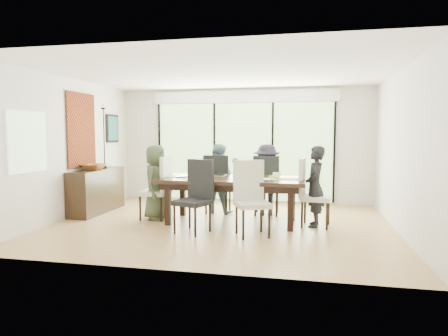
% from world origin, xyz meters
% --- Properties ---
extents(floor, '(6.00, 5.00, 0.01)m').
position_xyz_m(floor, '(0.00, 0.00, -0.01)').
color(floor, '#9B693E').
rests_on(floor, ground).
extents(ceiling, '(6.00, 5.00, 0.01)m').
position_xyz_m(ceiling, '(0.00, 0.00, 2.71)').
color(ceiling, white).
rests_on(ceiling, wall_back).
extents(wall_back, '(6.00, 0.02, 2.70)m').
position_xyz_m(wall_back, '(0.00, 2.51, 1.35)').
color(wall_back, silver).
rests_on(wall_back, floor).
extents(wall_front, '(6.00, 0.02, 2.70)m').
position_xyz_m(wall_front, '(0.00, -2.51, 1.35)').
color(wall_front, silver).
rests_on(wall_front, floor).
extents(wall_left, '(0.02, 5.00, 2.70)m').
position_xyz_m(wall_left, '(-3.01, 0.00, 1.35)').
color(wall_left, silver).
rests_on(wall_left, floor).
extents(wall_right, '(0.02, 5.00, 2.70)m').
position_xyz_m(wall_right, '(3.01, 0.00, 1.35)').
color(wall_right, silver).
rests_on(wall_right, floor).
extents(glass_doors, '(4.20, 0.02, 2.30)m').
position_xyz_m(glass_doors, '(0.00, 2.47, 1.20)').
color(glass_doors, '#598C3F').
rests_on(glass_doors, wall_back).
extents(blinds_header, '(4.40, 0.06, 0.28)m').
position_xyz_m(blinds_header, '(0.00, 2.46, 2.50)').
color(blinds_header, white).
rests_on(blinds_header, wall_back).
extents(mullion_a, '(0.05, 0.04, 2.30)m').
position_xyz_m(mullion_a, '(-2.10, 2.46, 1.20)').
color(mullion_a, black).
rests_on(mullion_a, wall_back).
extents(mullion_b, '(0.05, 0.04, 2.30)m').
position_xyz_m(mullion_b, '(-0.70, 2.46, 1.20)').
color(mullion_b, black).
rests_on(mullion_b, wall_back).
extents(mullion_c, '(0.05, 0.04, 2.30)m').
position_xyz_m(mullion_c, '(0.70, 2.46, 1.20)').
color(mullion_c, black).
rests_on(mullion_c, wall_back).
extents(mullion_d, '(0.05, 0.04, 2.30)m').
position_xyz_m(mullion_d, '(2.10, 2.46, 1.20)').
color(mullion_d, black).
rests_on(mullion_d, wall_back).
extents(side_window, '(0.02, 0.90, 1.00)m').
position_xyz_m(side_window, '(-2.97, -1.20, 1.50)').
color(side_window, '#8CAD7F').
rests_on(side_window, wall_left).
extents(deck, '(6.00, 1.80, 0.10)m').
position_xyz_m(deck, '(0.00, 3.40, -0.05)').
color(deck, brown).
rests_on(deck, ground).
extents(rail_top, '(6.00, 0.08, 0.06)m').
position_xyz_m(rail_top, '(0.00, 4.20, 0.55)').
color(rail_top, brown).
rests_on(rail_top, deck).
extents(foliage_left, '(3.20, 3.20, 3.20)m').
position_xyz_m(foliage_left, '(-1.80, 5.20, 1.44)').
color(foliage_left, '#14380F').
rests_on(foliage_left, ground).
extents(foliage_mid, '(4.00, 4.00, 4.00)m').
position_xyz_m(foliage_mid, '(0.40, 5.80, 1.80)').
color(foliage_mid, '#14380F').
rests_on(foliage_mid, ground).
extents(foliage_right, '(2.80, 2.80, 2.80)m').
position_xyz_m(foliage_right, '(2.20, 5.00, 1.26)').
color(foliage_right, '#14380F').
rests_on(foliage_right, ground).
extents(foliage_far, '(3.60, 3.60, 3.60)m').
position_xyz_m(foliage_far, '(-0.60, 6.50, 1.62)').
color(foliage_far, '#14380F').
rests_on(foliage_far, ground).
extents(table_top, '(2.65, 1.21, 0.07)m').
position_xyz_m(table_top, '(0.16, 0.18, 0.79)').
color(table_top, black).
rests_on(table_top, floor).
extents(table_apron, '(2.43, 0.99, 0.11)m').
position_xyz_m(table_apron, '(0.16, 0.18, 0.69)').
color(table_apron, black).
rests_on(table_apron, floor).
extents(table_leg_fl, '(0.10, 0.10, 0.76)m').
position_xyz_m(table_leg_fl, '(-0.92, -0.25, 0.38)').
color(table_leg_fl, black).
rests_on(table_leg_fl, floor).
extents(table_leg_fr, '(0.10, 0.10, 0.76)m').
position_xyz_m(table_leg_fr, '(1.24, -0.25, 0.38)').
color(table_leg_fr, black).
rests_on(table_leg_fr, floor).
extents(table_leg_bl, '(0.10, 0.10, 0.76)m').
position_xyz_m(table_leg_bl, '(-0.92, 0.61, 0.38)').
color(table_leg_bl, black).
rests_on(table_leg_bl, floor).
extents(table_leg_br, '(0.10, 0.10, 0.76)m').
position_xyz_m(table_leg_br, '(1.24, 0.61, 0.38)').
color(table_leg_br, black).
rests_on(table_leg_br, floor).
extents(chair_left_end, '(0.52, 0.52, 1.21)m').
position_xyz_m(chair_left_end, '(-1.34, 0.18, 0.61)').
color(chair_left_end, silver).
rests_on(chair_left_end, floor).
extents(chair_right_end, '(0.56, 0.56, 1.21)m').
position_xyz_m(chair_right_end, '(1.66, 0.18, 0.61)').
color(chair_right_end, white).
rests_on(chair_right_end, floor).
extents(chair_far_left, '(0.52, 0.52, 1.21)m').
position_xyz_m(chair_far_left, '(-0.29, 1.03, 0.61)').
color(chair_far_left, black).
rests_on(chair_far_left, floor).
extents(chair_far_right, '(0.53, 0.53, 1.21)m').
position_xyz_m(chair_far_right, '(0.71, 1.03, 0.61)').
color(chair_far_right, black).
rests_on(chair_far_right, floor).
extents(chair_near_left, '(0.65, 0.65, 1.21)m').
position_xyz_m(chair_near_left, '(-0.34, -0.69, 0.61)').
color(chair_near_left, black).
rests_on(chair_near_left, floor).
extents(chair_near_right, '(0.67, 0.67, 1.21)m').
position_xyz_m(chair_near_right, '(0.66, -0.69, 0.61)').
color(chair_near_right, beige).
rests_on(chair_near_right, floor).
extents(person_left_end, '(0.43, 0.67, 1.42)m').
position_xyz_m(person_left_end, '(-1.32, 0.18, 0.71)').
color(person_left_end, '#3C4930').
rests_on(person_left_end, floor).
extents(person_right_end, '(0.43, 0.67, 1.42)m').
position_xyz_m(person_right_end, '(1.64, 0.18, 0.71)').
color(person_right_end, black).
rests_on(person_right_end, floor).
extents(person_far_left, '(0.74, 0.56, 1.42)m').
position_xyz_m(person_far_left, '(-0.29, 1.01, 0.71)').
color(person_far_left, slate).
rests_on(person_far_left, floor).
extents(person_far_right, '(0.73, 0.54, 1.42)m').
position_xyz_m(person_far_right, '(0.71, 1.01, 0.71)').
color(person_far_right, '#221D2C').
rests_on(person_far_right, floor).
extents(placemat_left, '(0.49, 0.35, 0.01)m').
position_xyz_m(placemat_left, '(-0.79, 0.18, 0.83)').
color(placemat_left, '#86C345').
rests_on(placemat_left, table_top).
extents(placemat_right, '(0.49, 0.35, 0.01)m').
position_xyz_m(placemat_right, '(1.11, 0.18, 0.83)').
color(placemat_right, '#93A83C').
rests_on(placemat_right, table_top).
extents(placemat_far_l, '(0.49, 0.35, 0.01)m').
position_xyz_m(placemat_far_l, '(-0.29, 0.58, 0.83)').
color(placemat_far_l, '#93B13F').
rests_on(placemat_far_l, table_top).
extents(placemat_far_r, '(0.49, 0.35, 0.01)m').
position_xyz_m(placemat_far_r, '(0.71, 0.58, 0.83)').
color(placemat_far_r, '#81AA3C').
rests_on(placemat_far_r, table_top).
extents(placemat_paper, '(0.49, 0.35, 0.01)m').
position_xyz_m(placemat_paper, '(-0.39, -0.12, 0.83)').
color(placemat_paper, white).
rests_on(placemat_paper, table_top).
extents(tablet_far_l, '(0.29, 0.20, 0.01)m').
position_xyz_m(tablet_far_l, '(-0.19, 0.53, 0.84)').
color(tablet_far_l, black).
rests_on(tablet_far_l, table_top).
extents(tablet_far_r, '(0.26, 0.19, 0.01)m').
position_xyz_m(tablet_far_r, '(0.66, 0.53, 0.84)').
color(tablet_far_r, black).
rests_on(tablet_far_r, table_top).
extents(papers, '(0.33, 0.24, 0.00)m').
position_xyz_m(papers, '(0.86, 0.13, 0.83)').
color(papers, white).
rests_on(papers, table_top).
extents(platter_base, '(0.29, 0.29, 0.03)m').
position_xyz_m(platter_base, '(-0.39, -0.12, 0.85)').
color(platter_base, white).
rests_on(platter_base, table_top).
extents(platter_snacks, '(0.22, 0.22, 0.02)m').
position_xyz_m(platter_snacks, '(-0.39, -0.12, 0.87)').
color(platter_snacks, orange).
rests_on(platter_snacks, table_top).
extents(vase, '(0.09, 0.09, 0.13)m').
position_xyz_m(vase, '(0.21, 0.23, 0.89)').
color(vase, silver).
rests_on(vase, table_top).
extents(hyacinth_stems, '(0.04, 0.04, 0.18)m').
position_xyz_m(hyacinth_stems, '(0.21, 0.23, 1.03)').
color(hyacinth_stems, '#337226').
rests_on(hyacinth_stems, table_top).
extents(hyacinth_blooms, '(0.12, 0.12, 0.12)m').
position_xyz_m(hyacinth_blooms, '(0.21, 0.23, 1.14)').
color(hyacinth_blooms, '#4F50C6').
rests_on(hyacinth_blooms, table_top).
extents(laptop, '(0.43, 0.42, 0.03)m').
position_xyz_m(laptop, '(-0.69, 0.08, 0.84)').
color(laptop, silver).
rests_on(laptop, table_top).
extents(cup_a, '(0.18, 0.18, 0.11)m').
position_xyz_m(cup_a, '(-0.54, 0.33, 0.88)').
color(cup_a, white).
rests_on(cup_a, table_top).
extents(cup_b, '(0.15, 0.15, 0.10)m').
position_xyz_m(cup_b, '(0.31, 0.08, 0.88)').
color(cup_b, white).
rests_on(cup_b, table_top).
extents(cup_c, '(0.16, 0.16, 0.11)m').
position_xyz_m(cup_c, '(0.96, 0.28, 0.88)').
color(cup_c, white).
rests_on(cup_c, table_top).
extents(book, '(0.23, 0.28, 0.02)m').
position_xyz_m(book, '(0.41, 0.23, 0.84)').
color(book, white).
rests_on(book, table_top).
extents(sideboard, '(0.45, 1.59, 0.90)m').
position_xyz_m(sideboard, '(-2.76, 0.56, 0.45)').
color(sideboard, black).
rests_on(sideboard, floor).
extents(bowl, '(0.47, 0.47, 0.12)m').
position_xyz_m(bowl, '(-2.76, 0.46, 0.95)').
color(bowl, brown).
rests_on(bowl, sideboard).
extents(candlestick_base, '(0.10, 0.10, 0.04)m').
position_xyz_m(candlestick_base, '(-2.76, 0.91, 0.92)').
color(candlestick_base, black).
rests_on(candlestick_base, sideboard).
extents(candlestick_shaft, '(0.02, 0.02, 1.25)m').
position_xyz_m(candlestick_shaft, '(-2.76, 0.91, 1.55)').
color(candlestick_shaft, black).
rests_on(candlestick_shaft, sideboard).
extents(candlestick_pan, '(0.10, 0.10, 0.03)m').
position_xyz_m(candlestick_pan, '(-2.76, 0.91, 2.16)').
color(candlestick_pan, black).
rests_on(candlestick_pan, sideboard).
extents(candle, '(0.04, 0.04, 0.10)m').
position_xyz_m(candle, '(-2.76, 0.91, 2.22)').
color(candle, silver).
rests_on(candle, sideboard).
extents(tapestry, '(0.02, 1.00, 1.50)m').
position_xyz_m(tapestry, '(-2.97, 0.40, 1.70)').
color(tapestry, '#973416').
rests_on(tapestry, wall_left).
extents(art_frame, '(0.03, 0.55, 0.65)m').
position_xyz_m(art_frame, '(-2.97, 1.70, 1.75)').
color(art_frame, black).
rests_on(art_frame, wall_left).
extents(art_canvas, '(0.01, 0.45, 0.55)m').
position_xyz_m(art_canvas, '(-2.95, 1.70, 1.75)').
color(art_canvas, '#194C50').
rests_on(art_canvas, wall_left).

